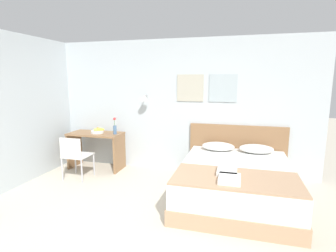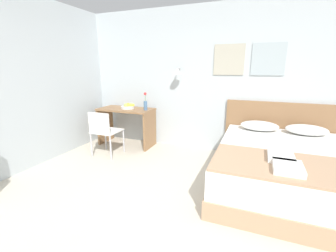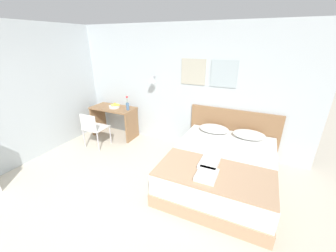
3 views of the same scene
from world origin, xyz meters
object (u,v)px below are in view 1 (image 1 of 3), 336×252
object	(u,v)px
pillow_right	(256,149)
headboard	(237,151)
folded_towel_mid_bed	(230,179)
fruit_bowl	(98,131)
folded_towel_near_foot	(227,171)
flower_vase	(115,128)
desk_chair	(75,154)
bed	(235,182)
desk	(96,144)
pillow_left	(218,146)
throw_blanket	(235,178)

from	to	relation	value
pillow_right	headboard	bearing A→B (deg)	141.00
folded_towel_mid_bed	pillow_right	bearing A→B (deg)	75.25
folded_towel_mid_bed	fruit_bowl	world-z (taller)	fruit_bowl
folded_towel_near_foot	fruit_bowl	world-z (taller)	fruit_bowl
headboard	flower_vase	bearing A→B (deg)	-172.44
folded_towel_near_foot	desk_chair	world-z (taller)	desk_chair
bed	desk	bearing A→B (deg)	164.99
pillow_right	desk	distance (m)	3.21
bed	pillow_left	distance (m)	0.94
desk_chair	flower_vase	xyz separation A→B (m)	(0.49, 0.69, 0.39)
bed	desk_chair	distance (m)	2.91
pillow_right	desk_chair	xyz separation A→B (m)	(-3.24, -0.74, -0.14)
headboard	folded_towel_mid_bed	world-z (taller)	headboard
headboard	throw_blanket	world-z (taller)	headboard
desk	desk_chair	bearing A→B (deg)	-92.89
throw_blanket	flower_vase	xyz separation A→B (m)	(-2.41, 1.37, 0.32)
throw_blanket	folded_towel_near_foot	size ratio (longest dim) A/B	4.58
bed	folded_towel_mid_bed	bearing A→B (deg)	-95.44
folded_towel_mid_bed	headboard	bearing A→B (deg)	87.75
desk_chair	flower_vase	bearing A→B (deg)	54.75
throw_blanket	fruit_bowl	xyz separation A→B (m)	(-2.81, 1.37, 0.23)
headboard	desk	bearing A→B (deg)	-173.84
pillow_right	flower_vase	world-z (taller)	flower_vase
bed	headboard	world-z (taller)	headboard
folded_towel_near_foot	desk	distance (m)	3.02
throw_blanket	desk_chair	bearing A→B (deg)	166.89
desk	flower_vase	xyz separation A→B (m)	(0.45, -0.01, 0.37)
folded_towel_near_foot	desk_chair	xyz separation A→B (m)	(-2.79, 0.53, -0.12)
bed	pillow_left	size ratio (longest dim) A/B	3.51
pillow_left	pillow_right	xyz separation A→B (m)	(0.68, 0.00, 0.00)
throw_blanket	desk	distance (m)	3.18
folded_towel_near_foot	desk_chair	distance (m)	2.84
headboard	pillow_right	world-z (taller)	headboard
fruit_bowl	pillow_right	bearing A→B (deg)	0.77
flower_vase	desk	bearing A→B (deg)	178.61
fruit_bowl	headboard	bearing A→B (deg)	6.43
desk_chair	fruit_bowl	size ratio (longest dim) A/B	2.93
desk	fruit_bowl	distance (m)	0.29
bed	headboard	distance (m)	1.10
bed	flower_vase	distance (m)	2.60
folded_towel_near_foot	desk	size ratio (longest dim) A/B	0.33
throw_blanket	pillow_right	bearing A→B (deg)	76.52
pillow_left	throw_blanket	size ratio (longest dim) A/B	0.36
folded_towel_near_foot	headboard	bearing A→B (deg)	85.73
pillow_left	folded_towel_mid_bed	xyz separation A→B (m)	(0.27, -1.56, -0.02)
pillow_left	bed	bearing A→B (deg)	-67.16
pillow_right	folded_towel_mid_bed	distance (m)	1.61
bed	pillow_left	world-z (taller)	pillow_left
headboard	fruit_bowl	distance (m)	2.85
bed	throw_blanket	size ratio (longest dim) A/B	1.27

